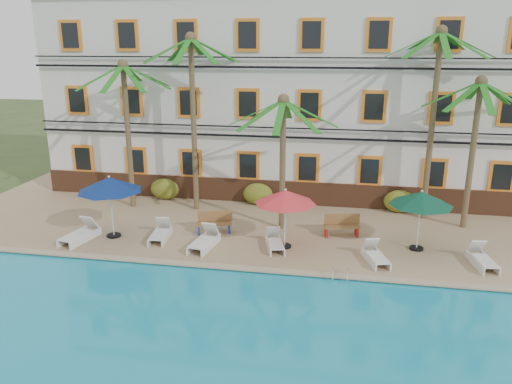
% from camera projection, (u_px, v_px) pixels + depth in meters
% --- Properties ---
extents(ground, '(100.00, 100.00, 0.00)m').
position_uv_depth(ground, '(252.00, 265.00, 18.98)').
color(ground, '#384C23').
rests_on(ground, ground).
extents(pool_deck, '(30.00, 12.00, 0.25)m').
position_uv_depth(pool_deck, '(271.00, 218.00, 23.65)').
color(pool_deck, tan).
rests_on(pool_deck, ground).
extents(swimming_pool, '(26.00, 12.00, 0.20)m').
position_uv_depth(swimming_pool, '(199.00, 381.00, 12.35)').
color(swimming_pool, '#1795B3').
rests_on(swimming_pool, ground).
extents(pool_coping, '(30.00, 0.35, 0.06)m').
position_uv_depth(pool_coping, '(247.00, 269.00, 18.05)').
color(pool_coping, tan).
rests_on(pool_coping, pool_deck).
extents(hotel_building, '(25.40, 6.44, 10.22)m').
position_uv_depth(hotel_building, '(286.00, 96.00, 26.83)').
color(hotel_building, silver).
rests_on(hotel_building, pool_deck).
extents(palm_a, '(4.53, 4.53, 7.14)m').
position_uv_depth(palm_a, '(127.00, 113.00, 23.64)').
color(palm_a, brown).
rests_on(palm_a, pool_deck).
extents(palm_b, '(4.53, 4.53, 8.34)m').
position_uv_depth(palm_b, '(193.00, 99.00, 23.07)').
color(palm_b, brown).
rests_on(palm_b, pool_deck).
extents(palm_c, '(4.53, 4.53, 5.86)m').
position_uv_depth(palm_c, '(283.00, 141.00, 20.96)').
color(palm_c, brown).
rests_on(palm_c, pool_deck).
extents(palm_d, '(4.53, 4.53, 8.59)m').
position_uv_depth(palm_d, '(435.00, 99.00, 21.74)').
color(palm_d, brown).
rests_on(palm_d, pool_deck).
extents(palm_e, '(4.53, 4.53, 6.60)m').
position_uv_depth(palm_e, '(475.00, 130.00, 20.94)').
color(palm_e, brown).
rests_on(palm_e, pool_deck).
extents(shrub_left, '(1.50, 0.90, 1.10)m').
position_uv_depth(shrub_left, '(165.00, 189.00, 25.96)').
color(shrub_left, '#1E5117').
rests_on(shrub_left, pool_deck).
extents(shrub_mid, '(1.50, 0.90, 1.10)m').
position_uv_depth(shrub_mid, '(258.00, 194.00, 25.12)').
color(shrub_mid, '#1E5117').
rests_on(shrub_mid, pool_deck).
extents(shrub_right, '(1.50, 0.90, 1.10)m').
position_uv_depth(shrub_right, '(400.00, 201.00, 23.94)').
color(shrub_right, '#1E5117').
rests_on(shrub_right, pool_deck).
extents(umbrella_blue, '(2.67, 2.67, 2.67)m').
position_uv_depth(umbrella_blue, '(110.00, 185.00, 20.46)').
color(umbrella_blue, black).
rests_on(umbrella_blue, pool_deck).
extents(umbrella_red, '(2.45, 2.45, 2.45)m').
position_uv_depth(umbrella_red, '(285.00, 197.00, 19.43)').
color(umbrella_red, black).
rests_on(umbrella_red, pool_deck).
extents(umbrella_green, '(2.46, 2.46, 2.46)m').
position_uv_depth(umbrella_green, '(421.00, 199.00, 19.20)').
color(umbrella_green, black).
rests_on(umbrella_green, pool_deck).
extents(lounger_a, '(1.05, 2.03, 0.91)m').
position_uv_depth(lounger_a, '(80.00, 234.00, 20.61)').
color(lounger_a, silver).
rests_on(lounger_a, pool_deck).
extents(lounger_b, '(0.82, 1.82, 0.83)m').
position_uv_depth(lounger_b, '(160.00, 233.00, 20.77)').
color(lounger_b, silver).
rests_on(lounger_b, pool_deck).
extents(lounger_c, '(0.94, 1.96, 0.89)m').
position_uv_depth(lounger_c, '(205.00, 240.00, 19.93)').
color(lounger_c, silver).
rests_on(lounger_c, pool_deck).
extents(lounger_d, '(1.03, 1.75, 0.78)m').
position_uv_depth(lounger_d, '(275.00, 242.00, 19.85)').
color(lounger_d, silver).
rests_on(lounger_d, pool_deck).
extents(lounger_e, '(1.06, 1.78, 0.79)m').
position_uv_depth(lounger_e, '(375.00, 255.00, 18.61)').
color(lounger_e, silver).
rests_on(lounger_e, pool_deck).
extents(lounger_f, '(0.89, 1.82, 0.82)m').
position_uv_depth(lounger_f, '(482.00, 259.00, 18.31)').
color(lounger_f, silver).
rests_on(lounger_f, pool_deck).
extents(bench_left, '(1.57, 0.89, 0.93)m').
position_uv_depth(bench_left, '(214.00, 222.00, 21.43)').
color(bench_left, olive).
rests_on(bench_left, pool_deck).
extents(bench_right, '(1.57, 0.80, 0.93)m').
position_uv_depth(bench_right, '(341.00, 225.00, 21.09)').
color(bench_right, olive).
rests_on(bench_right, pool_deck).
extents(pool_ladder, '(0.54, 0.74, 0.74)m').
position_uv_depth(pool_ladder, '(340.00, 278.00, 17.40)').
color(pool_ladder, silver).
rests_on(pool_ladder, ground).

